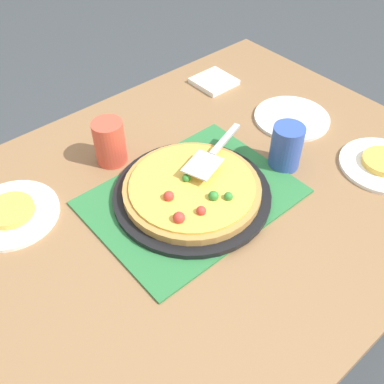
{
  "coord_description": "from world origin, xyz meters",
  "views": [
    {
      "loc": [
        -0.49,
        -0.57,
        1.52
      ],
      "look_at": [
        0.0,
        0.0,
        0.77
      ],
      "focal_mm": 41.53,
      "sensor_mm": 36.0,
      "label": 1
    }
  ],
  "objects_px": {
    "served_slice_right": "(384,161)",
    "pizza_server": "(212,154)",
    "cup_near": "(110,142)",
    "plate_side": "(292,118)",
    "plate_far_right": "(382,165)",
    "served_slice_left": "(10,210)",
    "plate_near_left": "(12,214)",
    "cup_far": "(286,147)",
    "napkin_stack": "(214,81)",
    "pizza_pan": "(192,194)",
    "pizza": "(192,189)"
  },
  "relations": [
    {
      "from": "pizza_pan",
      "to": "served_slice_right",
      "type": "height_order",
      "value": "served_slice_right"
    },
    {
      "from": "plate_side",
      "to": "napkin_stack",
      "type": "relative_size",
      "value": 1.83
    },
    {
      "from": "served_slice_right",
      "to": "napkin_stack",
      "type": "bearing_deg",
      "value": 95.49
    },
    {
      "from": "pizza",
      "to": "napkin_stack",
      "type": "xyz_separation_m",
      "value": [
        0.39,
        0.35,
        -0.03
      ]
    },
    {
      "from": "pizza_server",
      "to": "plate_far_right",
      "type": "bearing_deg",
      "value": -36.94
    },
    {
      "from": "pizza_pan",
      "to": "plate_far_right",
      "type": "xyz_separation_m",
      "value": [
        0.45,
        -0.24,
        -0.01
      ]
    },
    {
      "from": "plate_far_right",
      "to": "served_slice_left",
      "type": "bearing_deg",
      "value": 149.86
    },
    {
      "from": "plate_near_left",
      "to": "served_slice_left",
      "type": "xyz_separation_m",
      "value": [
        0.0,
        0.0,
        0.01
      ]
    },
    {
      "from": "pizza_server",
      "to": "pizza",
      "type": "bearing_deg",
      "value": -160.91
    },
    {
      "from": "served_slice_left",
      "to": "napkin_stack",
      "type": "bearing_deg",
      "value": 8.83
    },
    {
      "from": "served_slice_left",
      "to": "cup_far",
      "type": "relative_size",
      "value": 0.92
    },
    {
      "from": "pizza",
      "to": "plate_near_left",
      "type": "xyz_separation_m",
      "value": [
        -0.36,
        0.23,
        -0.03
      ]
    },
    {
      "from": "pizza_pan",
      "to": "served_slice_left",
      "type": "xyz_separation_m",
      "value": [
        -0.36,
        0.23,
        0.01
      ]
    },
    {
      "from": "served_slice_left",
      "to": "cup_near",
      "type": "bearing_deg",
      "value": 2.63
    },
    {
      "from": "served_slice_right",
      "to": "pizza_server",
      "type": "bearing_deg",
      "value": 143.06
    },
    {
      "from": "served_slice_right",
      "to": "plate_far_right",
      "type": "bearing_deg",
      "value": 0.0
    },
    {
      "from": "served_slice_left",
      "to": "pizza_server",
      "type": "bearing_deg",
      "value": -23.95
    },
    {
      "from": "pizza_pan",
      "to": "cup_far",
      "type": "bearing_deg",
      "value": -13.79
    },
    {
      "from": "pizza",
      "to": "cup_far",
      "type": "bearing_deg",
      "value": -13.45
    },
    {
      "from": "pizza_pan",
      "to": "pizza_server",
      "type": "relative_size",
      "value": 1.64
    },
    {
      "from": "plate_near_left",
      "to": "cup_near",
      "type": "height_order",
      "value": "cup_near"
    },
    {
      "from": "plate_side",
      "to": "cup_near",
      "type": "bearing_deg",
      "value": 159.12
    },
    {
      "from": "plate_side",
      "to": "served_slice_right",
      "type": "xyz_separation_m",
      "value": [
        0.02,
        -0.29,
        0.01
      ]
    },
    {
      "from": "pizza",
      "to": "plate_near_left",
      "type": "distance_m",
      "value": 0.43
    },
    {
      "from": "served_slice_left",
      "to": "pizza_server",
      "type": "xyz_separation_m",
      "value": [
        0.45,
        -0.2,
        0.05
      ]
    },
    {
      "from": "cup_near",
      "to": "napkin_stack",
      "type": "distance_m",
      "value": 0.48
    },
    {
      "from": "pizza_server",
      "to": "cup_near",
      "type": "bearing_deg",
      "value": 127.12
    },
    {
      "from": "pizza_pan",
      "to": "served_slice_left",
      "type": "relative_size",
      "value": 3.45
    },
    {
      "from": "plate_near_left",
      "to": "napkin_stack",
      "type": "bearing_deg",
      "value": 8.83
    },
    {
      "from": "cup_near",
      "to": "cup_far",
      "type": "xyz_separation_m",
      "value": [
        0.33,
        -0.31,
        0.0
      ]
    },
    {
      "from": "plate_side",
      "to": "plate_far_right",
      "type": "bearing_deg",
      "value": -86.64
    },
    {
      "from": "cup_far",
      "to": "napkin_stack",
      "type": "relative_size",
      "value": 1.0
    },
    {
      "from": "cup_near",
      "to": "plate_side",
      "type": "bearing_deg",
      "value": -20.88
    },
    {
      "from": "cup_far",
      "to": "pizza",
      "type": "bearing_deg",
      "value": 166.55
    },
    {
      "from": "served_slice_right",
      "to": "pizza",
      "type": "bearing_deg",
      "value": 152.37
    },
    {
      "from": "pizza_pan",
      "to": "napkin_stack",
      "type": "relative_size",
      "value": 3.17
    },
    {
      "from": "pizza_pan",
      "to": "plate_far_right",
      "type": "distance_m",
      "value": 0.51
    },
    {
      "from": "served_slice_left",
      "to": "cup_near",
      "type": "distance_m",
      "value": 0.29
    },
    {
      "from": "pizza_server",
      "to": "napkin_stack",
      "type": "bearing_deg",
      "value": 46.41
    },
    {
      "from": "cup_far",
      "to": "pizza_server",
      "type": "height_order",
      "value": "cup_far"
    },
    {
      "from": "served_slice_left",
      "to": "napkin_stack",
      "type": "distance_m",
      "value": 0.76
    },
    {
      "from": "served_slice_right",
      "to": "pizza_server",
      "type": "xyz_separation_m",
      "value": [
        -0.36,
        0.27,
        0.05
      ]
    },
    {
      "from": "plate_side",
      "to": "napkin_stack",
      "type": "height_order",
      "value": "napkin_stack"
    },
    {
      "from": "plate_near_left",
      "to": "plate_side",
      "type": "relative_size",
      "value": 1.0
    },
    {
      "from": "cup_near",
      "to": "plate_far_right",
      "type": "bearing_deg",
      "value": -42.89
    },
    {
      "from": "plate_side",
      "to": "pizza_server",
      "type": "distance_m",
      "value": 0.35
    },
    {
      "from": "plate_side",
      "to": "pizza_server",
      "type": "bearing_deg",
      "value": -176.34
    },
    {
      "from": "pizza",
      "to": "cup_near",
      "type": "distance_m",
      "value": 0.26
    },
    {
      "from": "plate_near_left",
      "to": "pizza_server",
      "type": "bearing_deg",
      "value": -23.95
    },
    {
      "from": "plate_near_left",
      "to": "cup_far",
      "type": "distance_m",
      "value": 0.68
    }
  ]
}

